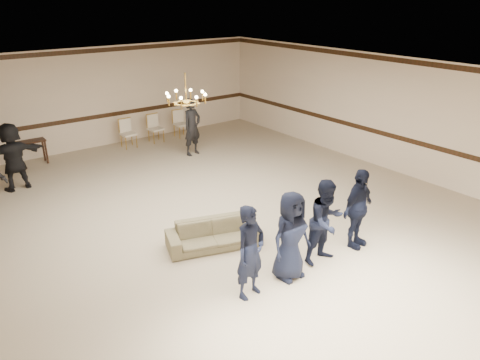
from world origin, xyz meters
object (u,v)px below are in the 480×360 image
at_px(settee, 213,234).
at_px(banquet_chair_mid, 156,129).
at_px(boy_b, 291,236).
at_px(banquet_chair_left, 128,134).
at_px(adult_mid, 13,157).
at_px(banquet_chair_right, 181,124).
at_px(adult_right, 192,127).
at_px(boy_c, 326,222).
at_px(chandelier, 186,88).
at_px(console_table, 31,153).
at_px(boy_d, 358,209).
at_px(boy_a, 250,252).

bearing_deg(settee, banquet_chair_mid, 89.60).
relative_size(boy_b, banquet_chair_left, 1.77).
bearing_deg(adult_mid, banquet_chair_right, -171.53).
bearing_deg(adult_right, banquet_chair_mid, 87.58).
xyz_separation_m(boy_c, adult_mid, (-3.80, 7.23, 0.06)).
bearing_deg(chandelier, banquet_chair_right, 61.58).
bearing_deg(adult_mid, boy_b, 106.04).
relative_size(banquet_chair_mid, console_table, 1.06).
relative_size(banquet_chair_left, banquet_chair_mid, 1.00).
bearing_deg(boy_d, adult_mid, 113.20).
distance_m(boy_a, boy_b, 0.90).
bearing_deg(boy_a, chandelier, 64.40).
xyz_separation_m(settee, adult_mid, (-2.40, 5.52, 0.62)).
relative_size(chandelier, banquet_chair_right, 1.01).
bearing_deg(adult_right, settee, -129.92).
xyz_separation_m(boy_a, banquet_chair_mid, (2.78, 8.70, -0.36)).
height_order(chandelier, boy_d, chandelier).
height_order(adult_mid, adult_right, same).
bearing_deg(boy_a, boy_d, -10.35).
bearing_deg(chandelier, adult_mid, 127.66).
bearing_deg(boy_b, settee, 104.02).
distance_m(chandelier, boy_d, 4.37).
distance_m(boy_c, boy_d, 0.90).
distance_m(chandelier, banquet_chair_mid, 6.08).
height_order(boy_b, adult_mid, adult_mid).
bearing_deg(boy_d, banquet_chair_mid, 79.62).
bearing_deg(settee, banquet_chair_left, 97.24).
xyz_separation_m(chandelier, adult_mid, (-2.93, 3.80, -1.99)).
xyz_separation_m(chandelier, banquet_chair_mid, (1.85, 5.27, -2.41)).
height_order(chandelier, adult_right, chandelier).
bearing_deg(banquet_chair_left, boy_c, -93.15).
xyz_separation_m(boy_c, banquet_chair_mid, (0.98, 8.70, -0.36)).
bearing_deg(boy_a, boy_b, -10.35).
height_order(boy_b, boy_d, same).
distance_m(settee, adult_mid, 6.05).
bearing_deg(settee, boy_b, -55.35).
distance_m(boy_b, banquet_chair_mid, 8.91).
xyz_separation_m(settee, banquet_chair_right, (3.38, 6.99, 0.20)).
xyz_separation_m(chandelier, settee, (-0.53, -1.72, -2.61)).
distance_m(boy_d, adult_mid, 8.62).
height_order(settee, banquet_chair_left, banquet_chair_left).
xyz_separation_m(boy_a, settee, (0.40, 1.70, -0.56)).
distance_m(adult_mid, adult_right, 5.12).
height_order(adult_mid, console_table, adult_mid).
xyz_separation_m(boy_c, console_table, (-3.02, 8.90, -0.45)).
bearing_deg(chandelier, boy_c, -75.84).
bearing_deg(boy_c, adult_mid, 117.09).
xyz_separation_m(boy_d, banquet_chair_mid, (0.08, 8.70, -0.36)).
distance_m(adult_mid, banquet_chair_left, 4.08).
xyz_separation_m(boy_b, banquet_chair_right, (2.88, 8.70, -0.36)).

